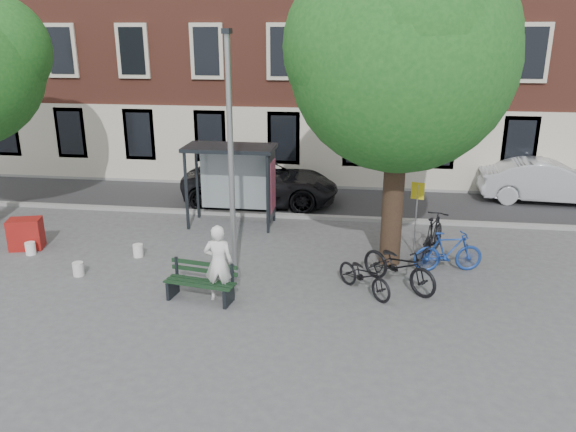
# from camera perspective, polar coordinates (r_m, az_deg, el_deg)

# --- Properties ---
(ground) EXTENTS (90.00, 90.00, 0.00)m
(ground) POSITION_cam_1_polar(r_m,az_deg,el_deg) (14.68, -5.43, -6.16)
(ground) COLOR #4C4C4F
(ground) RESTS_ON ground
(road) EXTENTS (40.00, 4.00, 0.01)m
(road) POSITION_cam_1_polar(r_m,az_deg,el_deg) (21.12, -1.18, 1.65)
(road) COLOR #28282B
(road) RESTS_ON ground
(curb_near) EXTENTS (40.00, 0.25, 0.12)m
(curb_near) POSITION_cam_1_polar(r_m,az_deg,el_deg) (19.22, -2.10, 0.12)
(curb_near) COLOR gray
(curb_near) RESTS_ON ground
(curb_far) EXTENTS (40.00, 0.25, 0.12)m
(curb_far) POSITION_cam_1_polar(r_m,az_deg,el_deg) (23.01, -0.41, 3.20)
(curb_far) COLOR gray
(curb_far) RESTS_ON ground
(building_row) EXTENTS (30.00, 8.00, 14.00)m
(building_row) POSITION_cam_1_polar(r_m,az_deg,el_deg) (26.20, 0.88, 20.37)
(building_row) COLOR brown
(building_row) RESTS_ON ground
(lamppost) EXTENTS (0.28, 0.35, 6.11)m
(lamppost) POSITION_cam_1_polar(r_m,az_deg,el_deg) (13.76, -5.78, 4.46)
(lamppost) COLOR #9EA0A3
(lamppost) RESTS_ON ground
(tree_right) EXTENTS (5.76, 5.60, 8.20)m
(tree_right) POSITION_cam_1_polar(r_m,az_deg,el_deg) (14.40, 11.60, 16.20)
(tree_right) COLOR black
(tree_right) RESTS_ON ground
(bus_shelter) EXTENTS (2.85, 1.45, 2.62)m
(bus_shelter) POSITION_cam_1_polar(r_m,az_deg,el_deg) (17.99, -4.57, 4.95)
(bus_shelter) COLOR #1E2328
(bus_shelter) RESTS_ON ground
(painter) EXTENTS (0.71, 0.49, 1.86)m
(painter) POSITION_cam_1_polar(r_m,az_deg,el_deg) (13.17, -7.08, -4.76)
(painter) COLOR white
(painter) RESTS_ON ground
(bench) EXTENTS (1.75, 0.82, 0.87)m
(bench) POSITION_cam_1_polar(r_m,az_deg,el_deg) (13.44, -8.84, -6.82)
(bench) COLOR #1E2328
(bench) RESTS_ON ground
(bike_a) EXTENTS (2.18, 2.06, 1.17)m
(bike_a) POSITION_cam_1_polar(r_m,az_deg,el_deg) (14.09, 11.22, -4.93)
(bike_a) COLOR black
(bike_a) RESTS_ON ground
(bike_b) EXTENTS (1.90, 0.87, 1.10)m
(bike_b) POSITION_cam_1_polar(r_m,az_deg,el_deg) (15.32, 15.97, -3.50)
(bike_b) COLOR navy
(bike_b) RESTS_ON ground
(bike_c) EXTENTS (1.67, 1.74, 0.94)m
(bike_c) POSITION_cam_1_polar(r_m,az_deg,el_deg) (13.68, 7.78, -5.97)
(bike_c) COLOR black
(bike_c) RESTS_ON ground
(bike_d) EXTENTS (1.25, 2.12, 1.23)m
(bike_d) POSITION_cam_1_polar(r_m,az_deg,el_deg) (16.21, 14.51, -1.93)
(bike_d) COLOR black
(bike_d) RESTS_ON ground
(car_dark) EXTENTS (5.74, 2.85, 1.56)m
(car_dark) POSITION_cam_1_polar(r_m,az_deg,el_deg) (20.57, -2.77, 3.43)
(car_dark) COLOR black
(car_dark) RESTS_ON ground
(car_silver) EXTENTS (4.85, 1.93, 1.57)m
(car_silver) POSITION_cam_1_polar(r_m,az_deg,el_deg) (22.80, 24.78, 3.23)
(car_silver) COLOR #B6B8BE
(car_silver) RESTS_ON ground
(red_stand) EXTENTS (1.03, 0.83, 0.90)m
(red_stand) POSITION_cam_1_polar(r_m,az_deg,el_deg) (17.98, -25.09, -1.65)
(red_stand) COLOR maroon
(red_stand) RESTS_ON ground
(bucket_a) EXTENTS (0.29, 0.29, 0.36)m
(bucket_a) POSITION_cam_1_polar(r_m,az_deg,el_deg) (17.55, -24.69, -3.01)
(bucket_a) COLOR white
(bucket_a) RESTS_ON ground
(bucket_b) EXTENTS (0.35, 0.35, 0.36)m
(bucket_b) POSITION_cam_1_polar(r_m,az_deg,el_deg) (16.36, -14.98, -3.41)
(bucket_b) COLOR white
(bucket_b) RESTS_ON ground
(bucket_c) EXTENTS (0.30, 0.30, 0.36)m
(bucket_c) POSITION_cam_1_polar(r_m,az_deg,el_deg) (15.60, -20.53, -5.06)
(bucket_c) COLOR silver
(bucket_c) RESTS_ON ground
(notice_sign) EXTENTS (0.35, 0.15, 2.10)m
(notice_sign) POSITION_cam_1_polar(r_m,az_deg,el_deg) (15.96, 12.98, 1.46)
(notice_sign) COLOR #9EA0A3
(notice_sign) RESTS_ON ground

